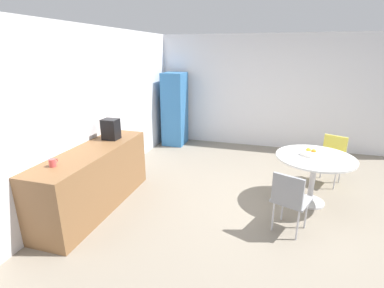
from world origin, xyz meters
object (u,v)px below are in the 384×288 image
at_px(round_table, 314,165).
at_px(locker_cabinet, 175,109).
at_px(chair_gray, 289,196).
at_px(fruit_bowl, 310,153).
at_px(chair_yellow, 332,154).
at_px(mug_white, 53,163).
at_px(coffee_maker, 111,129).

bearing_deg(round_table, locker_cabinet, 53.13).
bearing_deg(chair_gray, fruit_bowl, -17.22).
bearing_deg(locker_cabinet, chair_yellow, -111.60).
xyz_separation_m(round_table, mug_white, (-1.66, 3.14, 0.33)).
height_order(locker_cabinet, chair_yellow, locker_cabinet).
relative_size(chair_yellow, chair_gray, 1.00).
bearing_deg(chair_gray, chair_yellow, -23.03).
bearing_deg(locker_cabinet, round_table, -126.87).
relative_size(fruit_bowl, coffee_maker, 0.78).
xyz_separation_m(locker_cabinet, coffee_maker, (-2.69, 0.10, 0.19)).
bearing_deg(fruit_bowl, chair_gray, 162.78).
bearing_deg(fruit_bowl, mug_white, 118.95).
bearing_deg(coffee_maker, round_table, -81.29).
relative_size(locker_cabinet, chair_gray, 2.10).
bearing_deg(chair_yellow, round_table, 156.09).
relative_size(chair_yellow, fruit_bowl, 3.30).
height_order(round_table, fruit_bowl, fruit_bowl).
bearing_deg(chair_yellow, chair_gray, 156.97).
height_order(chair_yellow, chair_gray, same).
xyz_separation_m(round_table, fruit_bowl, (0.03, 0.08, 0.18)).
xyz_separation_m(round_table, coffee_maker, (-0.47, 3.07, 0.44)).
bearing_deg(locker_cabinet, mug_white, 177.43).
height_order(round_table, chair_yellow, chair_yellow).
bearing_deg(fruit_bowl, chair_yellow, -28.84).
xyz_separation_m(locker_cabinet, round_table, (-2.22, -2.97, -0.25)).
xyz_separation_m(chair_gray, mug_white, (-0.76, 2.77, 0.43)).
bearing_deg(round_table, chair_yellow, -23.91).
relative_size(round_table, chair_gray, 1.35).
bearing_deg(coffee_maker, locker_cabinet, -2.13).
relative_size(mug_white, coffee_maker, 0.40).
xyz_separation_m(fruit_bowl, mug_white, (-1.69, 3.06, 0.15)).
bearing_deg(locker_cabinet, fruit_bowl, -127.19).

